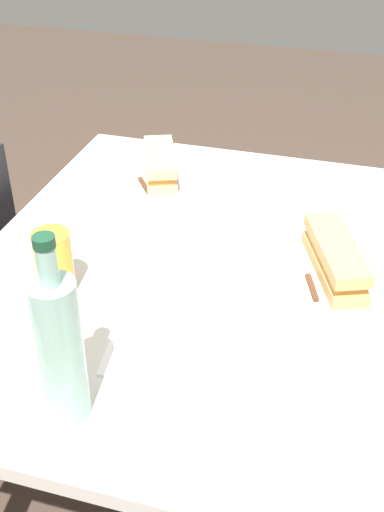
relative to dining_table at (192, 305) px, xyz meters
name	(u,v)px	position (x,y,z in m)	size (l,w,h in m)	color
ground_plane	(192,487)	(0.00, 0.00, -0.62)	(8.00, 8.00, 0.00)	#47382D
dining_table	(192,305)	(0.00, 0.00, 0.00)	(1.11, 0.88, 0.72)	beige
plate_near	(333,275)	(0.03, -0.28, 0.11)	(0.24, 0.24, 0.01)	silver
baguette_sandwich_near	(335,258)	(0.03, -0.28, 0.16)	(0.24, 0.15, 0.07)	tan
knife_near	(308,276)	(0.00, -0.23, 0.13)	(0.17, 0.07, 0.01)	silver
plate_far	(161,180)	(0.32, 0.17, 0.11)	(0.24, 0.24, 0.01)	white
baguette_sandwich_far	(160,165)	(0.32, 0.17, 0.16)	(0.21, 0.14, 0.07)	#DBB77A
knife_far	(140,179)	(0.29, 0.22, 0.13)	(0.15, 0.11, 0.01)	silver
water_bottle	(60,347)	(-0.43, 0.07, 0.24)	(0.07, 0.07, 0.32)	#99C6B7
beer_glass	(54,263)	(-0.16, 0.22, 0.17)	(0.07, 0.07, 0.13)	gold
olive_bowl	(282,416)	(-0.36, -0.25, 0.12)	(0.08, 0.08, 0.03)	silver
paper_napkin	(150,351)	(-0.27, 0.00, 0.11)	(0.14, 0.14, 0.00)	white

